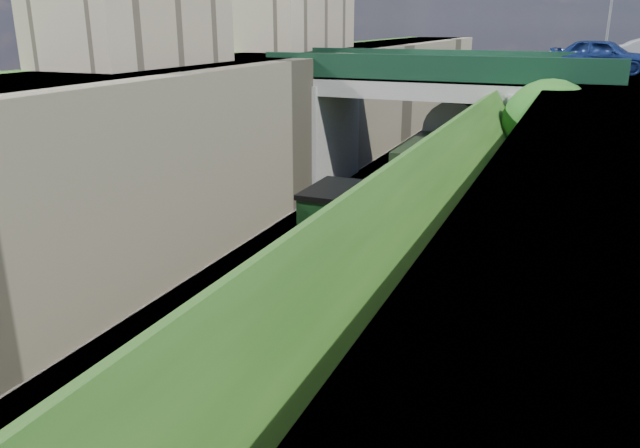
% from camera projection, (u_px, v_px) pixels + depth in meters
% --- Properties ---
extents(trackbed, '(10.00, 90.00, 0.20)m').
position_uv_depth(trackbed, '(405.00, 217.00, 28.67)').
color(trackbed, '#473F38').
rests_on(trackbed, ground).
extents(retaining_wall, '(1.00, 90.00, 7.00)m').
position_uv_depth(retaining_wall, '(296.00, 135.00, 29.64)').
color(retaining_wall, '#756B56').
rests_on(retaining_wall, ground).
extents(street_plateau_left, '(6.00, 90.00, 7.00)m').
position_uv_depth(street_plateau_left, '(232.00, 130.00, 30.92)').
color(street_plateau_left, '#262628').
rests_on(street_plateau_left, ground).
extents(embankment_slope, '(4.64, 90.00, 6.40)m').
position_uv_depth(embankment_slope, '(516.00, 186.00, 23.52)').
color(embankment_slope, '#1E4714').
rests_on(embankment_slope, ground).
extents(track_left, '(2.50, 90.00, 0.20)m').
position_uv_depth(track_left, '(364.00, 209.00, 29.36)').
color(track_left, black).
rests_on(track_left, trackbed).
extents(track_right, '(2.50, 90.00, 0.20)m').
position_uv_depth(track_right, '(431.00, 217.00, 28.19)').
color(track_right, black).
rests_on(track_right, trackbed).
extents(road_bridge, '(16.00, 6.40, 7.25)m').
position_uv_depth(road_bridge, '(449.00, 119.00, 30.61)').
color(road_bridge, gray).
rests_on(road_bridge, ground).
extents(building_near, '(4.00, 8.00, 4.00)m').
position_uv_depth(building_near, '(135.00, 12.00, 24.13)').
color(building_near, gray).
rests_on(building_near, street_plateau_left).
extents(tree, '(3.60, 3.80, 6.60)m').
position_uv_depth(tree, '(551.00, 129.00, 24.32)').
color(tree, black).
rests_on(tree, ground).
extents(lamppost, '(0.87, 0.15, 6.00)m').
position_uv_depth(lamppost, '(612.00, 4.00, 34.23)').
color(lamppost, gray).
rests_on(lamppost, street_plateau_right).
extents(car_blue, '(5.10, 2.82, 1.64)m').
position_uv_depth(car_blue, '(602.00, 56.00, 30.14)').
color(car_blue, navy).
rests_on(car_blue, street_plateau_right).
extents(locomotive, '(3.10, 10.22, 3.83)m').
position_uv_depth(locomotive, '(317.00, 297.00, 16.06)').
color(locomotive, black).
rests_on(locomotive, trackbed).
extents(tender, '(2.70, 6.00, 3.05)m').
position_uv_depth(tender, '(396.00, 225.00, 22.61)').
color(tender, black).
rests_on(tender, trackbed).
extents(coach_front, '(2.90, 18.00, 3.70)m').
position_uv_depth(coach_front, '(461.00, 150.00, 33.53)').
color(coach_front, black).
rests_on(coach_front, trackbed).
extents(coach_middle, '(2.90, 18.00, 3.70)m').
position_uv_depth(coach_middle, '(505.00, 108.00, 50.03)').
color(coach_middle, black).
rests_on(coach_middle, trackbed).
extents(coach_rear, '(2.90, 18.00, 3.70)m').
position_uv_depth(coach_rear, '(527.00, 86.00, 66.53)').
color(coach_rear, black).
rests_on(coach_rear, trackbed).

